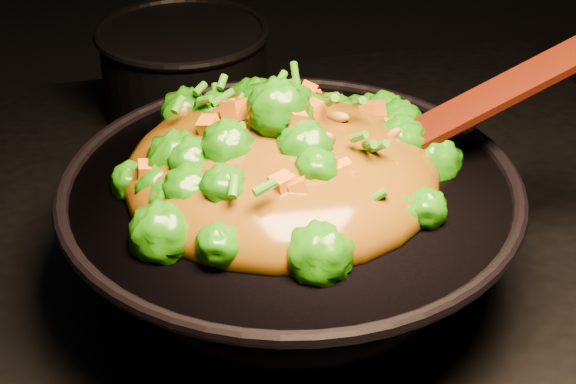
{
  "coord_description": "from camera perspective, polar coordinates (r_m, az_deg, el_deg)",
  "views": [
    {
      "loc": [
        -0.06,
        -0.74,
        1.47
      ],
      "look_at": [
        0.1,
        -0.06,
        1.0
      ],
      "focal_mm": 55.0,
      "sensor_mm": 36.0,
      "label": 1
    }
  ],
  "objects": [
    {
      "name": "wok",
      "position": [
        0.86,
        0.15,
        -2.83
      ],
      "size": [
        0.49,
        0.49,
        0.12
      ],
      "primitive_type": null,
      "rotation": [
        0.0,
        0.0,
        0.17
      ],
      "color": "black",
      "rests_on": "stovetop"
    },
    {
      "name": "spatula",
      "position": [
        0.87,
        11.32,
        5.15
      ],
      "size": [
        0.27,
        0.06,
        0.11
      ],
      "primitive_type": "cube",
      "rotation": [
        0.0,
        -0.38,
        0.06
      ],
      "color": "#341306",
      "rests_on": "wok"
    },
    {
      "name": "back_pot",
      "position": [
        1.18,
        -6.67,
        7.78
      ],
      "size": [
        0.25,
        0.25,
        0.12
      ],
      "primitive_type": "cylinder",
      "rotation": [
        0.0,
        0.0,
        0.18
      ],
      "color": "black",
      "rests_on": "stovetop"
    },
    {
      "name": "stir_fry",
      "position": [
        0.81,
        -0.43,
        4.0
      ],
      "size": [
        0.38,
        0.38,
        0.1
      ],
      "primitive_type": null,
      "rotation": [
        0.0,
        0.0,
        -0.3
      ],
      "color": "#1D6F07",
      "rests_on": "wok"
    }
  ]
}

